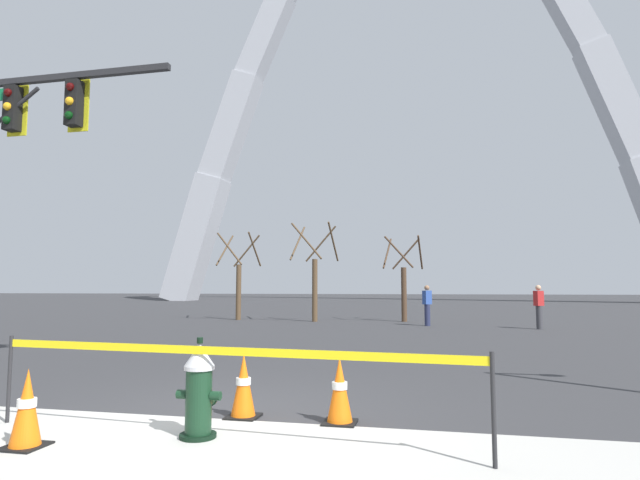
% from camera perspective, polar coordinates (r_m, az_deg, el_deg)
% --- Properties ---
extents(ground_plane, '(240.00, 240.00, 0.00)m').
position_cam_1_polar(ground_plane, '(6.46, -10.12, -18.46)').
color(ground_plane, '#333335').
extents(fire_hydrant, '(0.46, 0.48, 0.99)m').
position_cam_1_polar(fire_hydrant, '(5.57, -13.01, -15.65)').
color(fire_hydrant, black).
rests_on(fire_hydrant, ground).
extents(caution_tape_barrier, '(5.12, 0.44, 0.95)m').
position_cam_1_polar(caution_tape_barrier, '(5.34, -11.16, -14.10)').
color(caution_tape_barrier, '#232326').
rests_on(caution_tape_barrier, ground).
extents(traffic_cone_by_hydrant, '(0.36, 0.36, 0.73)m').
position_cam_1_polar(traffic_cone_by_hydrant, '(6.31, -8.34, -15.47)').
color(traffic_cone_by_hydrant, black).
rests_on(traffic_cone_by_hydrant, ground).
extents(traffic_cone_mid_sidewalk, '(0.36, 0.36, 0.73)m').
position_cam_1_polar(traffic_cone_mid_sidewalk, '(5.82, -29.30, -15.75)').
color(traffic_cone_mid_sidewalk, black).
rests_on(traffic_cone_mid_sidewalk, ground).
extents(traffic_cone_curb_edge, '(0.36, 0.36, 0.73)m').
position_cam_1_polar(traffic_cone_curb_edge, '(5.99, 2.16, -16.08)').
color(traffic_cone_curb_edge, black).
rests_on(traffic_cone_curb_edge, ground).
extents(monument_arch, '(57.49, 3.34, 51.81)m').
position_cam_1_polar(monument_arch, '(60.92, 9.59, 15.12)').
color(monument_arch, '#B2B5BC').
rests_on(monument_arch, ground).
extents(tree_far_left, '(1.87, 1.88, 4.06)m').
position_cam_1_polar(tree_far_left, '(24.96, -8.85, -4.45)').
color(tree_far_left, brown).
rests_on(tree_far_left, ground).
extents(tree_left_mid, '(2.00, 2.01, 4.35)m').
position_cam_1_polar(tree_left_mid, '(23.40, -0.58, -4.14)').
color(tree_left_mid, brown).
rests_on(tree_left_mid, ground).
extents(tree_center_left, '(1.74, 1.75, 3.77)m').
position_cam_1_polar(tree_center_left, '(23.64, 9.10, -4.72)').
color(tree_center_left, '#473323').
rests_on(tree_center_left, ground).
extents(pedestrian_walking_left, '(0.38, 0.39, 1.59)m').
position_cam_1_polar(pedestrian_walking_left, '(21.19, 11.59, -6.94)').
color(pedestrian_walking_left, '#232847').
rests_on(pedestrian_walking_left, ground).
extents(pedestrian_standing_center, '(0.39, 0.37, 1.59)m').
position_cam_1_polar(pedestrian_standing_center, '(20.65, 22.73, -6.69)').
color(pedestrian_standing_center, '#38383D').
rests_on(pedestrian_standing_center, ground).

